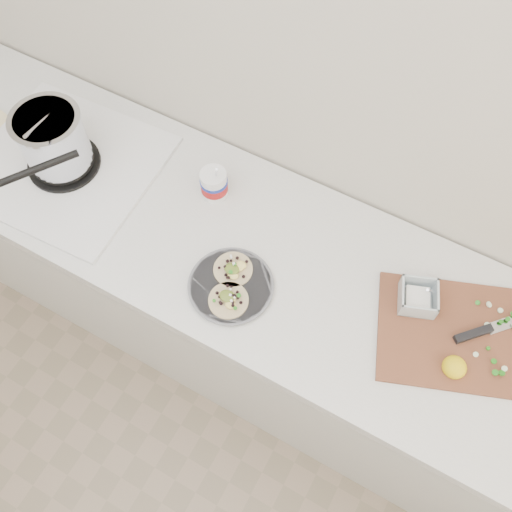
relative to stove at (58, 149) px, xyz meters
The scene contains 5 objects.
counter 0.74m from the stove, ahead, with size 2.44×0.66×0.90m.
stove is the anchor object (origin of this frame).
taco_plate 0.72m from the stove, ahead, with size 0.26×0.26×0.04m.
tub 0.52m from the stove, 16.62° to the left, with size 0.09×0.09×0.20m.
cutboard 1.36m from the stove, ahead, with size 0.57×0.48×0.07m.
Camera 1 is at (0.63, 0.66, 2.43)m, focal length 40.00 mm.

